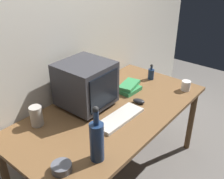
% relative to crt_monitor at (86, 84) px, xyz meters
% --- Properties ---
extents(ground_plane, '(6.00, 6.00, 0.00)m').
position_rel_crt_monitor_xyz_m(ground_plane, '(0.08, -0.20, -0.90)').
color(ground_plane, slate).
extents(back_wall, '(4.00, 0.08, 2.50)m').
position_rel_crt_monitor_xyz_m(back_wall, '(0.08, 0.29, 0.35)').
color(back_wall, silver).
rests_on(back_wall, ground).
extents(desk, '(1.69, 0.87, 0.71)m').
position_rel_crt_monitor_xyz_m(desk, '(0.08, -0.20, -0.27)').
color(desk, brown).
rests_on(desk, ground).
extents(crt_monitor, '(0.39, 0.39, 0.37)m').
position_rel_crt_monitor_xyz_m(crt_monitor, '(0.00, 0.00, 0.00)').
color(crt_monitor, '#333338').
rests_on(crt_monitor, desk).
extents(keyboard, '(0.42, 0.16, 0.02)m').
position_rel_crt_monitor_xyz_m(keyboard, '(0.01, -0.33, -0.18)').
color(keyboard, beige).
rests_on(keyboard, desk).
extents(computer_mouse, '(0.08, 0.11, 0.04)m').
position_rel_crt_monitor_xyz_m(computer_mouse, '(0.30, -0.31, -0.17)').
color(computer_mouse, black).
rests_on(computer_mouse, desk).
extents(bottle_tall, '(0.09, 0.09, 0.37)m').
position_rel_crt_monitor_xyz_m(bottle_tall, '(-0.40, -0.48, -0.05)').
color(bottle_tall, navy).
rests_on(bottle_tall, desk).
extents(bottle_short, '(0.06, 0.06, 0.16)m').
position_rel_crt_monitor_xyz_m(bottle_short, '(0.75, -0.14, -0.14)').
color(bottle_short, navy).
rests_on(bottle_short, desk).
extents(book_stack, '(0.25, 0.17, 0.07)m').
position_rel_crt_monitor_xyz_m(book_stack, '(0.42, -0.12, -0.16)').
color(book_stack, '#33894C').
rests_on(book_stack, desk).
extents(mug, '(0.12, 0.08, 0.09)m').
position_rel_crt_monitor_xyz_m(mug, '(0.76, -0.51, -0.15)').
color(mug, white).
rests_on(mug, desk).
extents(cd_spindle, '(0.12, 0.12, 0.04)m').
position_rel_crt_monitor_xyz_m(cd_spindle, '(-0.61, -0.39, -0.17)').
color(cd_spindle, '#595B66').
rests_on(cd_spindle, desk).
extents(metal_canister, '(0.09, 0.09, 0.15)m').
position_rel_crt_monitor_xyz_m(metal_canister, '(-0.42, 0.09, -0.12)').
color(metal_canister, '#B7B2A8').
rests_on(metal_canister, desk).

